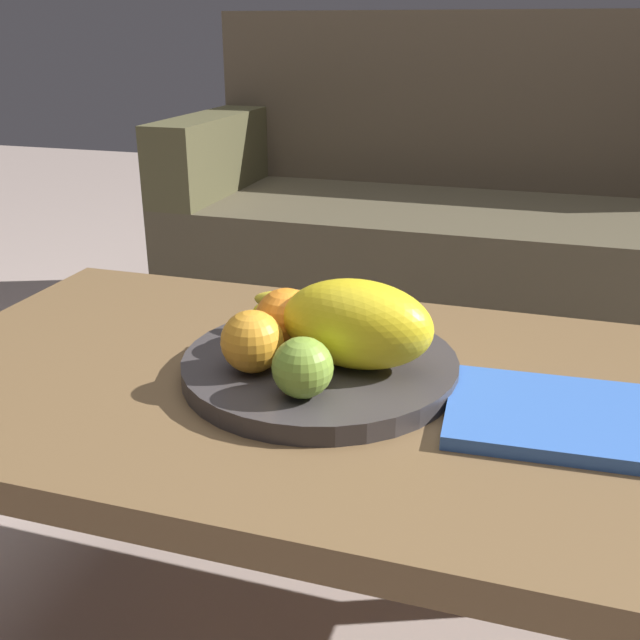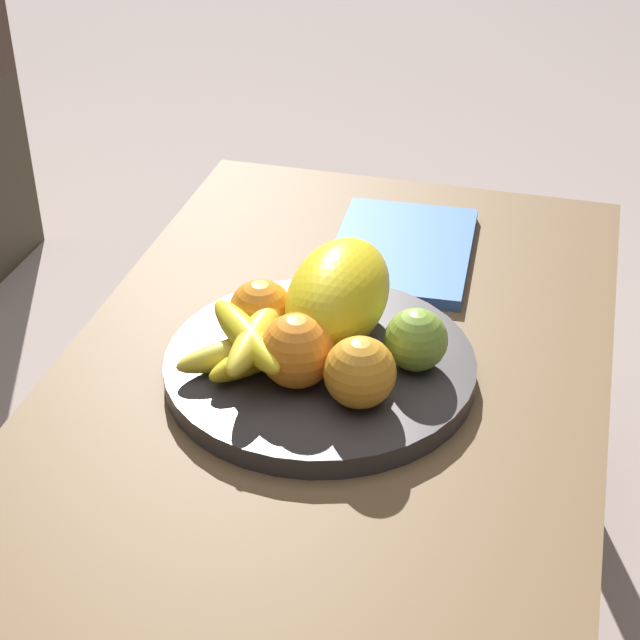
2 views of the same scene
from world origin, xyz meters
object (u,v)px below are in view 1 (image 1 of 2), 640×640
at_px(couch, 480,233).
at_px(fruit_bowl, 320,366).
at_px(melon_large_front, 356,325).
at_px(banana_bunch, 310,313).
at_px(coffee_table, 311,412).
at_px(orange_front, 252,341).
at_px(orange_left, 350,311).
at_px(magazine, 561,417).
at_px(apple_left, 303,368).
at_px(orange_right, 286,320).

height_order(couch, fruit_bowl, couch).
relative_size(melon_large_front, banana_bunch, 1.19).
height_order(coffee_table, fruit_bowl, fruit_bowl).
distance_m(couch, banana_bunch, 1.25).
bearing_deg(melon_large_front, coffee_table, 177.72).
distance_m(fruit_bowl, orange_front, 0.10).
bearing_deg(couch, banana_bunch, -95.36).
relative_size(coffee_table, orange_left, 14.40).
xyz_separation_m(coffee_table, magazine, (0.30, -0.03, 0.06)).
bearing_deg(fruit_bowl, apple_left, -83.39).
bearing_deg(magazine, fruit_bowl, 170.07).
bearing_deg(magazine, orange_left, 155.31).
height_order(orange_left, apple_left, orange_left).
bearing_deg(orange_left, fruit_bowl, -104.47).
xyz_separation_m(couch, orange_right, (-0.13, -1.28, 0.21)).
distance_m(orange_front, magazine, 0.36).
height_order(coffee_table, orange_front, orange_front).
height_order(coffee_table, magazine, magazine).
relative_size(coffee_table, fruit_bowl, 3.07).
bearing_deg(melon_large_front, couch, 88.58).
distance_m(coffee_table, magazine, 0.31).
xyz_separation_m(fruit_bowl, orange_left, (0.02, 0.07, 0.05)).
relative_size(couch, magazine, 6.80).
distance_m(orange_left, apple_left, 0.18).
height_order(banana_bunch, magazine, banana_bunch).
height_order(orange_left, orange_right, orange_right).
bearing_deg(melon_large_front, orange_left, 109.64).
relative_size(couch, fruit_bowl, 4.93).
bearing_deg(orange_front, coffee_table, 42.39).
bearing_deg(couch, fruit_bowl, -93.57).
bearing_deg(melon_large_front, orange_front, -156.67).
distance_m(orange_left, magazine, 0.30).
relative_size(orange_right, magazine, 0.32).
bearing_deg(orange_right, banana_bunch, 75.29).
bearing_deg(magazine, apple_left, -169.28).
distance_m(melon_large_front, apple_left, 0.10).
bearing_deg(magazine, orange_front, -179.11).
height_order(couch, banana_bunch, couch).
height_order(couch, melon_large_front, couch).
relative_size(melon_large_front, magazine, 0.75).
xyz_separation_m(fruit_bowl, magazine, (0.29, -0.04, -0.00)).
xyz_separation_m(coffee_table, orange_left, (0.03, 0.08, 0.11)).
height_order(fruit_bowl, magazine, fruit_bowl).
height_order(couch, orange_left, couch).
bearing_deg(orange_right, melon_large_front, -13.09).
bearing_deg(orange_left, couch, 87.10).
bearing_deg(couch, coffee_table, -93.95).
height_order(fruit_bowl, melon_large_front, melon_large_front).
xyz_separation_m(orange_front, orange_right, (0.02, 0.07, 0.00)).
bearing_deg(apple_left, fruit_bowl, 96.61).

